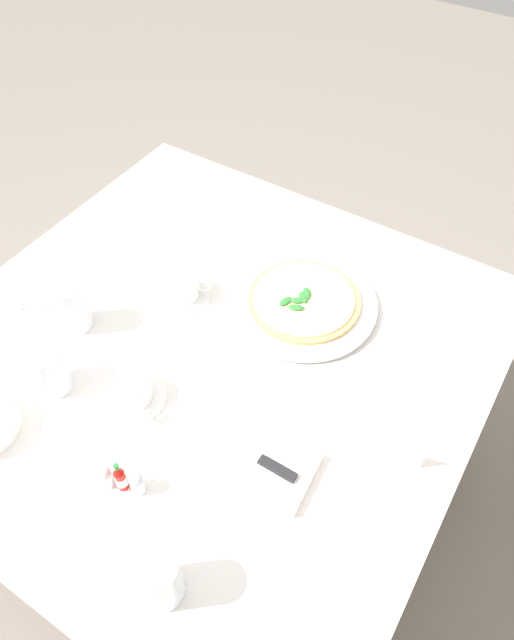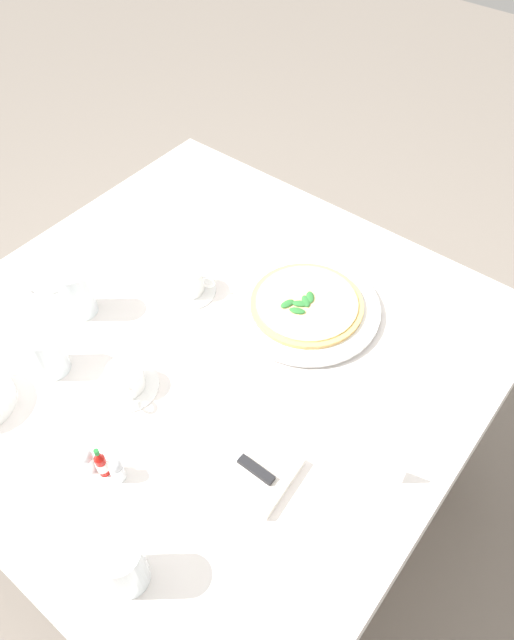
% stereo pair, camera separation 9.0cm
% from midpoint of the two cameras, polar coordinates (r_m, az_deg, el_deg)
% --- Properties ---
extents(ground_plane, '(8.00, 8.00, 0.00)m').
position_cam_midpoint_polar(ground_plane, '(1.92, -4.75, -16.23)').
color(ground_plane, slate).
extents(dining_table, '(1.15, 1.15, 0.73)m').
position_cam_midpoint_polar(dining_table, '(1.39, -6.31, -5.80)').
color(dining_table, white).
rests_on(dining_table, ground_plane).
extents(pizza_plate, '(0.34, 0.34, 0.02)m').
position_cam_midpoint_polar(pizza_plate, '(1.35, 2.64, 1.51)').
color(pizza_plate, white).
rests_on(pizza_plate, dining_table).
extents(pizza, '(0.26, 0.26, 0.02)m').
position_cam_midpoint_polar(pizza, '(1.34, 2.64, 1.90)').
color(pizza, '#DBAD60').
rests_on(pizza, pizza_plate).
extents(coffee_cup_center_back, '(0.13, 0.13, 0.06)m').
position_cam_midpoint_polar(coffee_cup_center_back, '(1.22, -13.97, -6.79)').
color(coffee_cup_center_back, white).
rests_on(coffee_cup_center_back, dining_table).
extents(coffee_cup_left_edge, '(0.13, 0.13, 0.07)m').
position_cam_midpoint_polar(coffee_cup_left_edge, '(1.38, -9.06, 3.06)').
color(coffee_cup_left_edge, white).
rests_on(coffee_cup_left_edge, dining_table).
extents(coffee_cup_far_right, '(0.13, 0.13, 0.07)m').
position_cam_midpoint_polar(coffee_cup_far_right, '(1.45, -22.40, 2.36)').
color(coffee_cup_far_right, white).
rests_on(coffee_cup_far_right, dining_table).
extents(water_glass_near_right, '(0.07, 0.07, 0.11)m').
position_cam_midpoint_polar(water_glass_near_right, '(1.02, -12.16, -23.45)').
color(water_glass_near_right, white).
rests_on(water_glass_near_right, dining_table).
extents(water_glass_far_left, '(0.07, 0.07, 0.12)m').
position_cam_midpoint_polar(water_glass_far_left, '(1.36, -19.26, 0.98)').
color(water_glass_far_left, white).
rests_on(water_glass_far_left, dining_table).
extents(water_glass_back_corner, '(0.07, 0.07, 0.11)m').
position_cam_midpoint_polar(water_glass_back_corner, '(1.27, -21.32, -4.80)').
color(water_glass_back_corner, white).
rests_on(water_glass_back_corner, dining_table).
extents(napkin_folded, '(0.23, 0.15, 0.02)m').
position_cam_midpoint_polar(napkin_folded, '(1.12, -2.54, -13.47)').
color(napkin_folded, white).
rests_on(napkin_folded, dining_table).
extents(dinner_knife, '(0.20, 0.02, 0.01)m').
position_cam_midpoint_polar(dinner_knife, '(1.11, -2.69, -13.07)').
color(dinner_knife, silver).
rests_on(dinner_knife, napkin_folded).
extents(hot_sauce_bottle, '(0.02, 0.02, 0.08)m').
position_cam_midpoint_polar(hot_sauce_bottle, '(1.12, -15.40, -14.63)').
color(hot_sauce_bottle, '#B7140F').
rests_on(hot_sauce_bottle, dining_table).
extents(salt_shaker, '(0.03, 0.03, 0.06)m').
position_cam_midpoint_polar(salt_shaker, '(1.14, -16.70, -14.44)').
color(salt_shaker, white).
rests_on(salt_shaker, dining_table).
extents(pepper_shaker, '(0.03, 0.03, 0.06)m').
position_cam_midpoint_polar(pepper_shaker, '(1.12, -13.87, -15.23)').
color(pepper_shaker, white).
rests_on(pepper_shaker, dining_table).
extents(menu_card, '(0.09, 0.03, 0.06)m').
position_cam_midpoint_polar(menu_card, '(1.13, 11.24, -12.63)').
color(menu_card, white).
rests_on(menu_card, dining_table).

